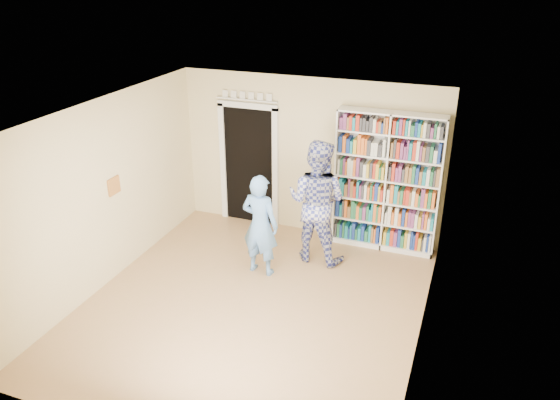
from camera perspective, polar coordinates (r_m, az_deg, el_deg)
name	(u,v)px	position (r m, az deg, el deg)	size (l,w,h in m)	color
floor	(252,306)	(7.72, -2.92, -10.98)	(5.00, 5.00, 0.00)	#A68150
ceiling	(248,116)	(6.55, -3.41, 8.75)	(5.00, 5.00, 0.00)	white
wall_back	(309,157)	(9.20, 3.07, 4.46)	(4.50, 4.50, 0.00)	beige
wall_left	(105,194)	(8.13, -17.86, 0.60)	(5.00, 5.00, 0.00)	beige
wall_right	(429,248)	(6.55, 15.29, -4.88)	(5.00, 5.00, 0.00)	beige
bookshelf	(387,182)	(8.84, 11.10, 1.88)	(1.67, 0.31, 2.29)	white
doorway	(249,160)	(9.60, -3.27, 4.23)	(1.10, 0.08, 2.43)	black
wall_art	(114,186)	(8.24, -16.96, 1.41)	(0.03, 0.25, 0.25)	brown
man_blue	(260,225)	(8.09, -2.09, -2.64)	(0.58, 0.38, 1.59)	#5F92D4
man_plaid	(317,201)	(8.41, 3.86, -0.14)	(0.96, 0.75, 1.97)	#303893
paper_sheet	(318,207)	(8.17, 4.04, -0.76)	(0.21, 0.01, 0.30)	white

